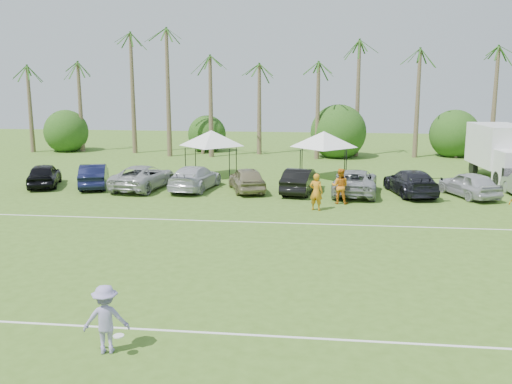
# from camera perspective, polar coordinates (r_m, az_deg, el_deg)

# --- Properties ---
(ground) EXTENTS (120.00, 120.00, 0.00)m
(ground) POSITION_cam_1_polar(r_m,az_deg,el_deg) (14.55, -14.09, -16.47)
(ground) COLOR #43691F
(ground) RESTS_ON ground
(field_lines) EXTENTS (80.00, 12.10, 0.01)m
(field_lines) POSITION_cam_1_polar(r_m,az_deg,el_deg) (21.61, -6.51, -6.80)
(field_lines) COLOR white
(field_lines) RESTS_ON ground
(palm_tree_0) EXTENTS (2.40, 2.40, 8.90)m
(palm_tree_0) POSITION_cam_1_polar(r_m,az_deg,el_deg) (56.73, -21.80, 11.33)
(palm_tree_0) COLOR brown
(palm_tree_0) RESTS_ON ground
(palm_tree_1) EXTENTS (2.40, 2.40, 9.90)m
(palm_tree_1) POSITION_cam_1_polar(r_m,az_deg,el_deg) (54.56, -17.15, 12.58)
(palm_tree_1) COLOR brown
(palm_tree_1) RESTS_ON ground
(palm_tree_2) EXTENTS (2.40, 2.40, 10.90)m
(palm_tree_2) POSITION_cam_1_polar(r_m,az_deg,el_deg) (52.79, -12.09, 13.82)
(palm_tree_2) COLOR brown
(palm_tree_2) RESTS_ON ground
(palm_tree_3) EXTENTS (2.40, 2.40, 11.90)m
(palm_tree_3) POSITION_cam_1_polar(r_m,az_deg,el_deg) (51.70, -7.78, 14.96)
(palm_tree_3) COLOR brown
(palm_tree_3) RESTS_ON ground
(palm_tree_4) EXTENTS (2.40, 2.40, 8.90)m
(palm_tree_4) POSITION_cam_1_polar(r_m,az_deg,el_deg) (50.75, -3.23, 12.19)
(palm_tree_4) COLOR brown
(palm_tree_4) RESTS_ON ground
(palm_tree_5) EXTENTS (2.40, 2.40, 9.90)m
(palm_tree_5) POSITION_cam_1_polar(r_m,az_deg,el_deg) (50.22, 1.38, 13.21)
(palm_tree_5) COLOR brown
(palm_tree_5) RESTS_ON ground
(palm_tree_6) EXTENTS (2.40, 2.40, 10.90)m
(palm_tree_6) POSITION_cam_1_polar(r_m,az_deg,el_deg) (50.03, 6.09, 14.15)
(palm_tree_6) COLOR brown
(palm_tree_6) RESTS_ON ground
(palm_tree_7) EXTENTS (2.40, 2.40, 11.90)m
(palm_tree_7) POSITION_cam_1_polar(r_m,az_deg,el_deg) (50.17, 10.84, 14.98)
(palm_tree_7) COLOR brown
(palm_tree_7) RESTS_ON ground
(palm_tree_8) EXTENTS (2.40, 2.40, 8.90)m
(palm_tree_8) POSITION_cam_1_polar(r_m,az_deg,el_deg) (50.62, 16.51, 11.76)
(palm_tree_8) COLOR brown
(palm_tree_8) RESTS_ON ground
(palm_tree_9) EXTENTS (2.40, 2.40, 9.90)m
(palm_tree_9) POSITION_cam_1_polar(r_m,az_deg,el_deg) (51.68, 22.16, 12.35)
(palm_tree_9) COLOR brown
(palm_tree_9) RESTS_ON ground
(bush_tree_0) EXTENTS (4.00, 4.00, 4.00)m
(bush_tree_0) POSITION_cam_1_polar(r_m,az_deg,el_deg) (56.49, -18.21, 5.79)
(bush_tree_0) COLOR brown
(bush_tree_0) RESTS_ON ground
(bush_tree_1) EXTENTS (4.00, 4.00, 4.00)m
(bush_tree_1) POSITION_cam_1_polar(r_m,az_deg,el_deg) (52.34, -5.13, 5.91)
(bush_tree_1) COLOR brown
(bush_tree_1) RESTS_ON ground
(bush_tree_2) EXTENTS (4.00, 4.00, 4.00)m
(bush_tree_2) POSITION_cam_1_polar(r_m,az_deg,el_deg) (51.21, 8.18, 5.72)
(bush_tree_2) COLOR brown
(bush_tree_2) RESTS_ON ground
(bush_tree_3) EXTENTS (4.00, 4.00, 4.00)m
(bush_tree_3) POSITION_cam_1_polar(r_m,az_deg,el_deg) (52.39, 19.23, 5.33)
(bush_tree_3) COLOR brown
(bush_tree_3) RESTS_ON ground
(sideline_player_a) EXTENTS (0.81, 0.66, 1.93)m
(sideline_player_a) POSITION_cam_1_polar(r_m,az_deg,el_deg) (29.39, 6.04, 0.01)
(sideline_player_a) COLOR orange
(sideline_player_a) RESTS_ON ground
(sideline_player_b) EXTENTS (1.06, 0.89, 1.93)m
(sideline_player_b) POSITION_cam_1_polar(r_m,az_deg,el_deg) (31.12, 8.40, 0.58)
(sideline_player_b) COLOR orange
(sideline_player_b) RESTS_ON ground
(box_truck) EXTENTS (3.22, 7.24, 3.63)m
(box_truck) POSITION_cam_1_polar(r_m,az_deg,el_deg) (41.08, 23.47, 3.74)
(box_truck) COLOR silver
(box_truck) RESTS_ON ground
(canopy_tent_left) EXTENTS (4.59, 4.59, 3.72)m
(canopy_tent_left) POSITION_cam_1_polar(r_m,az_deg,el_deg) (39.38, -4.50, 6.17)
(canopy_tent_left) COLOR black
(canopy_tent_left) RESTS_ON ground
(canopy_tent_right) EXTENTS (4.59, 4.59, 3.72)m
(canopy_tent_right) POSITION_cam_1_polar(r_m,az_deg,el_deg) (38.70, 6.81, 6.04)
(canopy_tent_right) COLOR black
(canopy_tent_right) RESTS_ON ground
(frisbee_player) EXTENTS (1.24, 0.88, 1.75)m
(frisbee_player) POSITION_cam_1_polar(r_m,az_deg,el_deg) (14.85, -14.78, -12.19)
(frisbee_player) COLOR #978BC5
(frisbee_player) RESTS_ON ground
(parked_car_0) EXTENTS (3.06, 4.65, 1.47)m
(parked_car_0) POSITION_cam_1_polar(r_m,az_deg,el_deg) (38.16, -20.43, 1.62)
(parked_car_0) COLOR black
(parked_car_0) RESTS_ON ground
(parked_car_1) EXTENTS (2.88, 4.73, 1.47)m
(parked_car_1) POSITION_cam_1_polar(r_m,az_deg,el_deg) (36.90, -15.90, 1.59)
(parked_car_1) COLOR #101433
(parked_car_1) RESTS_ON ground
(parked_car_2) EXTENTS (3.12, 5.57, 1.47)m
(parked_car_2) POSITION_cam_1_polar(r_m,az_deg,el_deg) (35.64, -11.23, 1.48)
(parked_car_2) COLOR #A7A8A9
(parked_car_2) RESTS_ON ground
(parked_car_3) EXTENTS (2.74, 5.31, 1.47)m
(parked_car_3) POSITION_cam_1_polar(r_m,az_deg,el_deg) (34.94, -6.12, 1.44)
(parked_car_3) COLOR silver
(parked_car_3) RESTS_ON ground
(parked_car_4) EXTENTS (3.01, 4.65, 1.47)m
(parked_car_4) POSITION_cam_1_polar(r_m,az_deg,el_deg) (34.25, -0.92, 1.30)
(parked_car_4) COLOR gray
(parked_car_4) RESTS_ON ground
(parked_car_5) EXTENTS (2.25, 4.66, 1.47)m
(parked_car_5) POSITION_cam_1_polar(r_m,az_deg,el_deg) (33.89, 4.45, 1.16)
(parked_car_5) COLOR black
(parked_car_5) RESTS_ON ground
(parked_car_6) EXTENTS (2.90, 5.49, 1.47)m
(parked_car_6) POSITION_cam_1_polar(r_m,az_deg,el_deg) (33.86, 9.89, 1.01)
(parked_car_6) COLOR #929598
(parked_car_6) RESTS_ON ground
(parked_car_7) EXTENTS (3.03, 5.38, 1.47)m
(parked_car_7) POSITION_cam_1_polar(r_m,az_deg,el_deg) (34.46, 15.21, 0.96)
(parked_car_7) COLOR black
(parked_car_7) RESTS_ON ground
(parked_car_8) EXTENTS (3.20, 4.66, 1.47)m
(parked_car_8) POSITION_cam_1_polar(r_m,az_deg,el_deg) (34.78, 20.52, 0.73)
(parked_car_8) COLOR #B3B4B9
(parked_car_8) RESTS_ON ground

